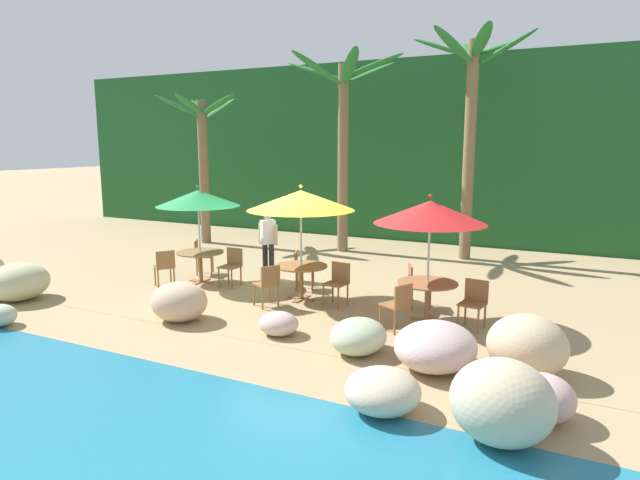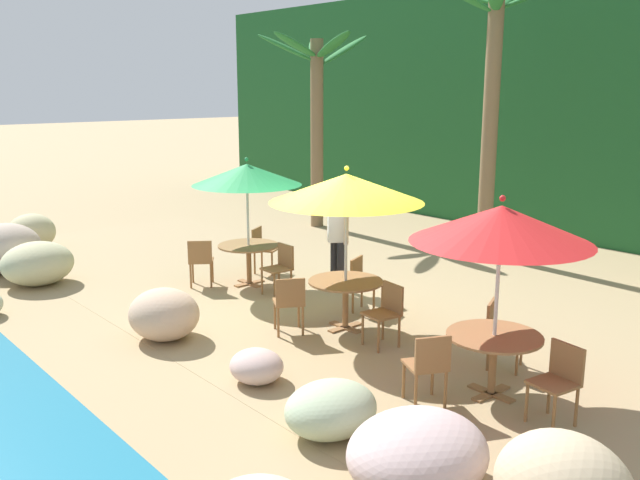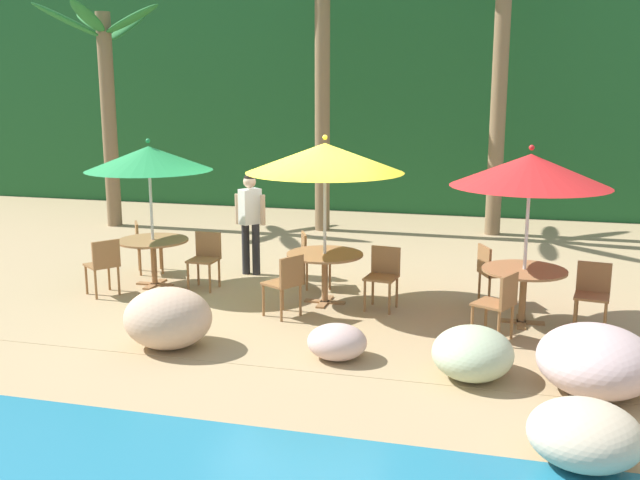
{
  "view_description": "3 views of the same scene",
  "coord_description": "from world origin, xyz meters",
  "px_view_note": "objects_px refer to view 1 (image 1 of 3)",
  "views": [
    {
      "loc": [
        5.67,
        -9.91,
        3.24
      ],
      "look_at": [
        0.73,
        0.12,
        1.28
      ],
      "focal_mm": 30.77,
      "sensor_mm": 36.0,
      "label": 1
    },
    {
      "loc": [
        7.43,
        -6.6,
        3.53
      ],
      "look_at": [
        -0.49,
        0.2,
        1.17
      ],
      "focal_mm": 38.38,
      "sensor_mm": 36.0,
      "label": 2
    },
    {
      "loc": [
        2.86,
        -9.83,
        3.08
      ],
      "look_at": [
        0.3,
        -0.05,
        0.93
      ],
      "focal_mm": 40.67,
      "sensor_mm": 36.0,
      "label": 3
    }
  ],
  "objects_px": {
    "umbrella_yellow": "(301,200)",
    "chair_yellow_inland": "(301,267)",
    "palm_tree_nearest": "(202,146)",
    "waiter_in_white": "(268,239)",
    "chair_red_inland": "(416,283)",
    "chair_red_left": "(399,303)",
    "dining_table_yellow": "(301,271)",
    "palm_tree_third": "(472,109)",
    "chair_green_seaward": "(232,264)",
    "chair_green_inland": "(201,254)",
    "chair_green_left": "(165,265)",
    "umbrella_green": "(198,198)",
    "chair_yellow_seaward": "(338,281)",
    "dining_table_green": "(200,257)",
    "dining_table_red": "(427,289)",
    "chair_yellow_left": "(268,283)",
    "umbrella_red": "(430,212)",
    "palm_tree_second": "(344,118)"
  },
  "relations": [
    {
      "from": "chair_red_inland",
      "to": "palm_tree_third",
      "type": "relative_size",
      "value": 0.14
    },
    {
      "from": "chair_yellow_inland",
      "to": "chair_red_left",
      "type": "xyz_separation_m",
      "value": [
        2.88,
        -1.78,
        0.0
      ]
    },
    {
      "from": "chair_yellow_seaward",
      "to": "chair_yellow_left",
      "type": "xyz_separation_m",
      "value": [
        -1.19,
        -0.76,
        0.0
      ]
    },
    {
      "from": "dining_table_yellow",
      "to": "umbrella_yellow",
      "type": "bearing_deg",
      "value": -66.04
    },
    {
      "from": "umbrella_yellow",
      "to": "palm_tree_third",
      "type": "height_order",
      "value": "palm_tree_third"
    },
    {
      "from": "umbrella_green",
      "to": "umbrella_red",
      "type": "xyz_separation_m",
      "value": [
        5.59,
        -0.47,
        0.03
      ]
    },
    {
      "from": "umbrella_yellow",
      "to": "chair_yellow_inland",
      "type": "distance_m",
      "value": 1.81
    },
    {
      "from": "dining_table_red",
      "to": "chair_red_inland",
      "type": "distance_m",
      "value": 0.86
    },
    {
      "from": "palm_tree_nearest",
      "to": "chair_red_left",
      "type": "bearing_deg",
      "value": -33.35
    },
    {
      "from": "chair_red_inland",
      "to": "waiter_in_white",
      "type": "distance_m",
      "value": 4.01
    },
    {
      "from": "umbrella_yellow",
      "to": "chair_yellow_seaward",
      "type": "distance_m",
      "value": 1.81
    },
    {
      "from": "umbrella_green",
      "to": "chair_yellow_seaward",
      "type": "relative_size",
      "value": 2.65
    },
    {
      "from": "chair_green_inland",
      "to": "chair_yellow_left",
      "type": "bearing_deg",
      "value": -29.47
    },
    {
      "from": "dining_table_yellow",
      "to": "chair_yellow_seaward",
      "type": "distance_m",
      "value": 0.86
    },
    {
      "from": "umbrella_yellow",
      "to": "dining_table_red",
      "type": "height_order",
      "value": "umbrella_yellow"
    },
    {
      "from": "chair_green_inland",
      "to": "umbrella_red",
      "type": "bearing_deg",
      "value": -10.61
    },
    {
      "from": "chair_green_left",
      "to": "umbrella_yellow",
      "type": "relative_size",
      "value": 0.36
    },
    {
      "from": "chair_green_seaward",
      "to": "chair_yellow_seaward",
      "type": "bearing_deg",
      "value": -6.84
    },
    {
      "from": "chair_green_left",
      "to": "palm_tree_second",
      "type": "distance_m",
      "value": 7.02
    },
    {
      "from": "chair_red_inland",
      "to": "palm_tree_nearest",
      "type": "relative_size",
      "value": 0.18
    },
    {
      "from": "chair_yellow_left",
      "to": "chair_red_left",
      "type": "distance_m",
      "value": 2.81
    },
    {
      "from": "chair_red_left",
      "to": "palm_tree_nearest",
      "type": "height_order",
      "value": "palm_tree_nearest"
    },
    {
      "from": "umbrella_yellow",
      "to": "chair_green_inland",
      "type": "bearing_deg",
      "value": 164.65
    },
    {
      "from": "umbrella_green",
      "to": "palm_tree_nearest",
      "type": "relative_size",
      "value": 0.48
    },
    {
      "from": "chair_green_left",
      "to": "palm_tree_nearest",
      "type": "height_order",
      "value": "palm_tree_nearest"
    },
    {
      "from": "chair_green_inland",
      "to": "chair_green_seaward",
      "type": "bearing_deg",
      "value": -23.73
    },
    {
      "from": "chair_red_left",
      "to": "palm_tree_third",
      "type": "bearing_deg",
      "value": 92.07
    },
    {
      "from": "dining_table_yellow",
      "to": "palm_tree_nearest",
      "type": "height_order",
      "value": "palm_tree_nearest"
    },
    {
      "from": "chair_green_inland",
      "to": "palm_tree_third",
      "type": "xyz_separation_m",
      "value": [
        5.58,
        4.84,
        3.67
      ]
    },
    {
      "from": "dining_table_yellow",
      "to": "palm_tree_third",
      "type": "height_order",
      "value": "palm_tree_third"
    },
    {
      "from": "umbrella_yellow",
      "to": "umbrella_red",
      "type": "relative_size",
      "value": 1.03
    },
    {
      "from": "chair_yellow_inland",
      "to": "chair_green_left",
      "type": "bearing_deg",
      "value": -156.45
    },
    {
      "from": "chair_yellow_seaward",
      "to": "chair_yellow_inland",
      "type": "xyz_separation_m",
      "value": [
        -1.27,
        0.77,
        0.0
      ]
    },
    {
      "from": "dining_table_green",
      "to": "waiter_in_white",
      "type": "relative_size",
      "value": 0.65
    },
    {
      "from": "umbrella_green",
      "to": "dining_table_red",
      "type": "bearing_deg",
      "value": -4.79
    },
    {
      "from": "chair_yellow_left",
      "to": "waiter_in_white",
      "type": "distance_m",
      "value": 2.46
    },
    {
      "from": "chair_green_seaward",
      "to": "dining_table_yellow",
      "type": "bearing_deg",
      "value": -9.1
    },
    {
      "from": "chair_green_seaward",
      "to": "umbrella_yellow",
      "type": "distance_m",
      "value": 2.56
    },
    {
      "from": "chair_green_inland",
      "to": "chair_green_left",
      "type": "relative_size",
      "value": 1.0
    },
    {
      "from": "umbrella_green",
      "to": "waiter_in_white",
      "type": "distance_m",
      "value": 1.91
    },
    {
      "from": "chair_green_seaward",
      "to": "chair_red_left",
      "type": "relative_size",
      "value": 1.0
    },
    {
      "from": "palm_tree_nearest",
      "to": "waiter_in_white",
      "type": "bearing_deg",
      "value": -36.5
    },
    {
      "from": "palm_tree_second",
      "to": "waiter_in_white",
      "type": "distance_m",
      "value": 5.03
    },
    {
      "from": "umbrella_green",
      "to": "umbrella_yellow",
      "type": "bearing_deg",
      "value": -4.95
    },
    {
      "from": "chair_yellow_left",
      "to": "umbrella_red",
      "type": "xyz_separation_m",
      "value": [
        3.09,
        0.56,
        1.52
      ]
    },
    {
      "from": "chair_green_inland",
      "to": "chair_yellow_inland",
      "type": "height_order",
      "value": "same"
    },
    {
      "from": "palm_tree_third",
      "to": "palm_tree_nearest",
      "type": "bearing_deg",
      "value": -172.05
    },
    {
      "from": "dining_table_green",
      "to": "umbrella_yellow",
      "type": "xyz_separation_m",
      "value": [
        2.84,
        -0.25,
        1.49
      ]
    },
    {
      "from": "chair_green_inland",
      "to": "palm_tree_nearest",
      "type": "xyz_separation_m",
      "value": [
        -2.73,
        3.68,
        2.67
      ]
    },
    {
      "from": "chair_yellow_seaward",
      "to": "dining_table_red",
      "type": "distance_m",
      "value": 1.91
    }
  ]
}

